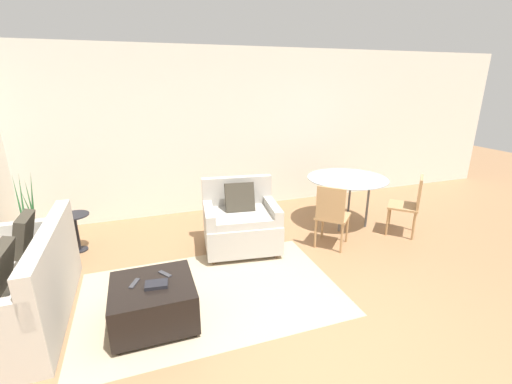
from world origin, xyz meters
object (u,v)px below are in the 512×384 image
object	(u,v)px
book_stack	(156,284)
dining_table	(347,182)
tv_remote_primary	(134,283)
tv_remote_secondary	(165,274)
dining_chair_near_right	(410,202)
couch	(16,292)
armchair	(241,223)
potted_plant	(36,242)
dining_chair_near_left	(332,213)
side_table	(76,226)
ottoman	(154,302)

from	to	relation	value
book_stack	dining_table	size ratio (longest dim) A/B	0.17
tv_remote_primary	tv_remote_secondary	distance (m)	0.29
tv_remote_primary	dining_chair_near_right	xyz separation A→B (m)	(3.87, 0.76, 0.09)
tv_remote_secondary	dining_table	bearing A→B (deg)	24.79
couch	book_stack	xyz separation A→B (m)	(1.26, -0.52, 0.13)
armchair	potted_plant	xyz separation A→B (m)	(-2.59, 0.59, -0.13)
armchair	dining_chair_near_left	xyz separation A→B (m)	(1.16, -0.40, 0.15)
book_stack	dining_chair_near_right	xyz separation A→B (m)	(3.68, 0.87, 0.07)
armchair	side_table	size ratio (longest dim) A/B	2.05
couch	potted_plant	size ratio (longest dim) A/B	1.51
book_stack	tv_remote_primary	bearing A→B (deg)	150.41
side_table	tv_remote_secondary	bearing A→B (deg)	-59.77
book_stack	dining_chair_near_left	xyz separation A→B (m)	(2.35, 0.87, 0.07)
dining_table	couch	bearing A→B (deg)	-166.65
potted_plant	dining_chair_near_left	world-z (taller)	potted_plant
couch	dining_chair_near_left	bearing A→B (deg)	5.53
armchair	dining_chair_near_right	world-z (taller)	armchair
tv_remote_secondary	dining_chair_near_right	distance (m)	3.65
ottoman	tv_remote_secondary	bearing A→B (deg)	45.70
potted_plant	side_table	size ratio (longest dim) A/B	2.20
couch	tv_remote_primary	world-z (taller)	couch
tv_remote_secondary	dining_chair_near_right	xyz separation A→B (m)	(3.59, 0.69, 0.09)
armchair	dining_table	size ratio (longest dim) A/B	0.87
potted_plant	side_table	bearing A→B (deg)	6.28
couch	tv_remote_secondary	world-z (taller)	couch
potted_plant	dining_table	world-z (taller)	potted_plant
couch	dining_chair_near_left	size ratio (longest dim) A/B	1.93
potted_plant	side_table	world-z (taller)	potted_plant
armchair	tv_remote_primary	world-z (taller)	armchair
ottoman	side_table	distance (m)	2.07
side_table	dining_table	xyz separation A→B (m)	(3.93, -0.38, 0.33)
armchair	dining_chair_near_right	xyz separation A→B (m)	(2.49, -0.40, 0.15)
book_stack	side_table	bearing A→B (deg)	115.67
tv_remote_primary	tv_remote_secondary	world-z (taller)	same
book_stack	couch	bearing A→B (deg)	157.71
couch	tv_remote_primary	distance (m)	1.15
tv_remote_primary	dining_chair_near_left	xyz separation A→B (m)	(2.54, 0.76, 0.09)
armchair	ottoman	world-z (taller)	armchair
dining_chair_near_left	armchair	bearing A→B (deg)	161.00
dining_table	dining_chair_near_left	bearing A→B (deg)	-135.00
armchair	dining_chair_near_left	size ratio (longest dim) A/B	1.19
couch	ottoman	bearing A→B (deg)	-21.02
side_table	dining_table	world-z (taller)	dining_table
dining_chair_near_right	dining_table	bearing A→B (deg)	135.00
ottoman	potted_plant	bearing A→B (deg)	126.88
couch	ottoman	size ratio (longest dim) A/B	2.31
side_table	dining_chair_near_left	xyz separation A→B (m)	(3.27, -1.05, 0.15)
ottoman	dining_chair_near_right	distance (m)	3.82
potted_plant	ottoman	bearing A→B (deg)	-53.12
couch	book_stack	world-z (taller)	couch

